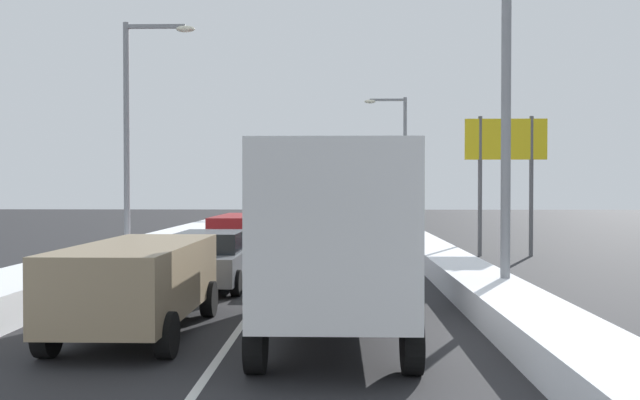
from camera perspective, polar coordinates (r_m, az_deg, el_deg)
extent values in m
plane|color=#28282B|center=(22.02, -3.38, -5.96)|extent=(120.00, 120.00, 0.00)
cube|color=silver|center=(26.36, -2.56, -4.79)|extent=(0.14, 48.24, 0.01)
cube|color=white|center=(26.49, 8.98, -4.11)|extent=(1.50, 48.24, 0.62)
cube|color=white|center=(27.22, -13.79, -3.89)|extent=(2.19, 48.24, 0.72)
cube|color=black|center=(14.65, 1.30, -3.37)|extent=(2.35, 2.20, 2.00)
cube|color=silver|center=(11.03, 1.23, -2.22)|extent=(2.35, 5.00, 2.60)
cylinder|color=black|center=(15.12, -3.00, -7.43)|extent=(0.28, 0.92, 0.92)
cylinder|color=black|center=(15.11, 5.61, -7.44)|extent=(0.28, 0.92, 0.92)
cylinder|color=black|center=(9.84, -5.54, -12.05)|extent=(0.28, 0.92, 0.92)
cylinder|color=black|center=(9.82, 7.90, -12.07)|extent=(0.28, 0.92, 0.92)
cube|color=silver|center=(19.40, 0.75, -5.04)|extent=(1.82, 4.50, 0.70)
cube|color=black|center=(19.19, 0.74, -3.29)|extent=(1.64, 2.20, 0.55)
cube|color=red|center=(17.22, -1.67, -5.41)|extent=(0.24, 0.08, 0.14)
cube|color=red|center=(17.20, 2.96, -5.42)|extent=(0.24, 0.08, 0.14)
cylinder|color=black|center=(21.00, -1.64, -5.40)|extent=(0.22, 0.66, 0.66)
cylinder|color=black|center=(20.98, 3.25, -5.41)|extent=(0.22, 0.66, 0.66)
cylinder|color=black|center=(17.93, -2.19, -6.51)|extent=(0.22, 0.66, 0.66)
cylinder|color=black|center=(17.90, 3.55, -6.52)|extent=(0.22, 0.66, 0.66)
cube|color=maroon|center=(25.75, 1.06, -3.53)|extent=(1.82, 4.50, 0.70)
cube|color=black|center=(25.56, 1.06, -2.21)|extent=(1.64, 2.20, 0.55)
cube|color=red|center=(23.57, -0.67, -3.67)|extent=(0.24, 0.08, 0.14)
cube|color=red|center=(23.55, 2.70, -3.67)|extent=(0.24, 0.08, 0.14)
cylinder|color=black|center=(27.34, -0.78, -3.90)|extent=(0.22, 0.66, 0.66)
cylinder|color=black|center=(27.33, 2.96, -3.90)|extent=(0.22, 0.66, 0.66)
cylinder|color=black|center=(24.26, -1.08, -4.53)|extent=(0.22, 0.66, 0.66)
cylinder|color=black|center=(24.24, 3.14, -4.53)|extent=(0.22, 0.66, 0.66)
cube|color=#1E5633|center=(32.27, 1.20, -1.87)|extent=(1.95, 4.90, 1.25)
cube|color=black|center=(29.85, 1.18, -1.58)|extent=(1.56, 0.06, 0.55)
cube|color=red|center=(29.89, -0.32, -2.29)|extent=(0.20, 0.08, 0.28)
cube|color=red|center=(29.88, 2.68, -2.29)|extent=(0.20, 0.08, 0.28)
cylinder|color=black|center=(34.02, -0.39, -2.86)|extent=(0.25, 0.74, 0.74)
cylinder|color=black|center=(34.01, 2.83, -2.86)|extent=(0.25, 0.74, 0.74)
cylinder|color=black|center=(30.63, -0.60, -3.29)|extent=(0.25, 0.74, 0.74)
cylinder|color=black|center=(30.62, 2.98, -3.29)|extent=(0.25, 0.74, 0.74)
cube|color=#937F60|center=(12.65, -15.33, -6.46)|extent=(1.95, 4.90, 1.25)
cube|color=black|center=(10.35, -19.24, -6.61)|extent=(1.56, 0.06, 0.55)
cube|color=red|center=(10.71, -23.15, -8.41)|extent=(0.20, 0.08, 0.28)
cube|color=red|center=(10.17, -15.04, -8.86)|extent=(0.20, 0.08, 0.28)
cylinder|color=black|center=(14.64, -16.98, -8.11)|extent=(0.25, 0.74, 0.74)
cylinder|color=black|center=(14.15, -9.55, -8.40)|extent=(0.25, 0.74, 0.74)
cylinder|color=black|center=(11.52, -22.46, -10.65)|extent=(0.25, 0.74, 0.74)
cylinder|color=black|center=(10.90, -13.06, -11.27)|extent=(0.25, 0.74, 0.74)
cube|color=slate|center=(18.26, -9.27, -5.44)|extent=(1.82, 4.50, 0.70)
cube|color=black|center=(18.06, -9.36, -3.58)|extent=(1.64, 2.20, 0.55)
cube|color=red|center=(16.27, -13.14, -5.82)|extent=(0.24, 0.08, 0.14)
cube|color=red|center=(15.97, -8.31, -5.93)|extent=(0.24, 0.08, 0.14)
cylinder|color=black|center=(19.98, -10.95, -5.75)|extent=(0.22, 0.66, 0.66)
cylinder|color=black|center=(19.68, -5.86, -5.84)|extent=(0.22, 0.66, 0.66)
cylinder|color=black|center=(16.99, -13.22, -6.96)|extent=(0.22, 0.66, 0.66)
cylinder|color=black|center=(16.63, -7.24, -7.11)|extent=(0.22, 0.66, 0.66)
cube|color=maroon|center=(24.75, -6.51, -2.76)|extent=(1.95, 4.90, 1.25)
cube|color=black|center=(22.36, -7.38, -2.47)|extent=(1.56, 0.06, 0.55)
cube|color=red|center=(22.53, -9.33, -3.40)|extent=(0.20, 0.08, 0.28)
cube|color=red|center=(22.28, -5.38, -3.44)|extent=(0.20, 0.08, 0.28)
cylinder|color=black|center=(26.62, -8.04, -3.95)|extent=(0.25, 0.74, 0.74)
cylinder|color=black|center=(26.38, -3.93, -3.99)|extent=(0.25, 0.74, 0.74)
cylinder|color=black|center=(23.29, -9.43, -4.68)|extent=(0.25, 0.74, 0.74)
cylinder|color=black|center=(23.01, -4.74, -4.74)|extent=(0.25, 0.74, 0.74)
cube|color=#B7BABF|center=(30.70, -5.20, -2.80)|extent=(1.82, 4.50, 0.70)
cube|color=black|center=(30.52, -5.24, -1.68)|extent=(1.64, 2.20, 0.55)
cube|color=red|center=(28.61, -7.10, -2.84)|extent=(0.24, 0.08, 0.14)
cube|color=red|center=(28.44, -4.34, -2.86)|extent=(0.24, 0.08, 0.14)
cylinder|color=black|center=(32.37, -6.45, -3.13)|extent=(0.22, 0.66, 0.66)
cylinder|color=black|center=(32.17, -3.30, -3.15)|extent=(0.22, 0.66, 0.66)
cylinder|color=black|center=(29.31, -7.29, -3.57)|extent=(0.22, 0.66, 0.66)
cylinder|color=black|center=(29.09, -3.82, -3.60)|extent=(0.22, 0.66, 0.66)
cylinder|color=slate|center=(48.18, 5.13, 1.54)|extent=(0.28, 0.28, 6.20)
cube|color=slate|center=(48.20, 0.72, 4.93)|extent=(7.40, 0.20, 0.20)
cube|color=black|center=(48.16, 1.32, 4.25)|extent=(0.34, 0.34, 0.95)
sphere|color=#4C0A0A|center=(47.99, 1.32, 4.60)|extent=(0.22, 0.22, 0.22)
sphere|color=#593F0C|center=(47.97, 1.32, 4.26)|extent=(0.22, 0.22, 0.22)
sphere|color=green|center=(47.96, 1.32, 3.92)|extent=(0.22, 0.22, 0.22)
cube|color=black|center=(48.29, -2.73, 4.24)|extent=(0.34, 0.34, 0.95)
sphere|color=#4C0A0A|center=(48.12, -2.74, 4.59)|extent=(0.22, 0.22, 0.22)
sphere|color=#593F0C|center=(48.10, -2.74, 4.25)|extent=(0.22, 0.22, 0.22)
sphere|color=green|center=(48.09, -2.74, 3.91)|extent=(0.22, 0.22, 0.22)
cylinder|color=gray|center=(15.76, 15.73, 7.05)|extent=(0.22, 0.22, 8.70)
cylinder|color=gray|center=(41.75, 7.34, 3.08)|extent=(0.22, 0.22, 8.34)
cube|color=gray|center=(41.98, 5.84, 8.58)|extent=(2.20, 0.14, 0.14)
ellipsoid|color=#EAE5C6|center=(41.90, 4.32, 8.46)|extent=(0.70, 0.36, 0.24)
cylinder|color=gray|center=(25.48, -16.32, 4.83)|extent=(0.22, 0.22, 8.77)
cube|color=gray|center=(25.80, -13.97, 14.31)|extent=(2.20, 0.14, 0.14)
ellipsoid|color=#EAE5C6|center=(25.52, -11.51, 14.24)|extent=(0.70, 0.36, 0.24)
cylinder|color=#59595B|center=(26.74, 13.62, 1.15)|extent=(0.16, 0.16, 5.50)
cylinder|color=#59595B|center=(27.23, 17.74, 1.13)|extent=(0.16, 0.16, 5.50)
cube|color=yellow|center=(27.04, 15.72, 5.07)|extent=(3.20, 0.12, 1.60)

